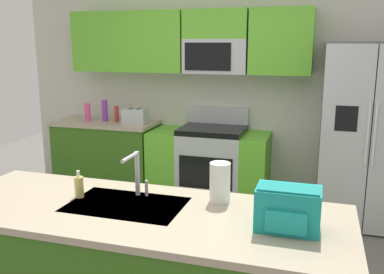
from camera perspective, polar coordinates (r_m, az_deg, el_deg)
The scene contains 12 objects.
kitchen_wall_unit at distance 5.01m, azimuth 3.12°, elevation 8.37°, with size 5.20×0.43×2.60m.
back_counter at distance 5.39m, azimuth -11.30°, elevation -2.60°, with size 1.25×0.63×0.90m.
range_oven at distance 4.92m, azimuth 2.32°, elevation -3.90°, with size 1.36×0.61×1.10m.
refrigerator at distance 4.61m, azimuth 22.45°, elevation 0.20°, with size 0.90×0.76×1.85m.
toaster at distance 5.05m, azimuth -7.69°, elevation 2.79°, with size 0.28×0.16×0.18m.
pepper_mill at distance 5.21m, azimuth -10.12°, elevation 3.06°, with size 0.05×0.05×0.19m, color #B2332D.
bottle_pink at distance 5.34m, azimuth -13.89°, elevation 3.26°, with size 0.07×0.07×0.22m, color #EA4C93.
bottle_purple at distance 5.30m, azimuth -11.67°, elevation 3.52°, with size 0.07×0.07×0.26m, color purple.
sink_faucet at distance 2.62m, azimuth -7.54°, elevation -4.49°, with size 0.08×0.21×0.28m.
soap_dispenser at distance 2.71m, azimuth -14.98°, elevation -6.47°, with size 0.06×0.06×0.17m.
paper_towel_roll at distance 2.54m, azimuth 3.79°, elevation -6.12°, with size 0.12×0.12×0.24m, color white.
backpack at distance 2.22m, azimuth 12.80°, elevation -9.30°, with size 0.32×0.22×0.23m.
Camera 1 is at (1.06, -2.77, 1.83)m, focal length 39.58 mm.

